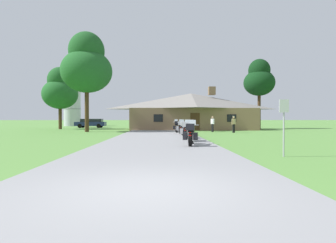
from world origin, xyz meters
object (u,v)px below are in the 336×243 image
object	(u,v)px
tree_right_of_lodge	(259,79)
metal_silo_distant	(72,107)
motorcycle_silver_farthest_in_row	(177,127)
motorcycle_orange_fifth_in_row	(181,128)
metal_signpost_roadside	(284,121)
bystander_tan_shirt_beside_signpost	(234,123)
tree_left_far	(60,90)
bystander_white_shirt_near_lodge	(213,123)
parked_navy_suv_far_left	(91,123)
tree_left_near	(87,65)
motorcycle_white_fourth_in_row	(183,129)
motorcycle_green_nearest_to_camera	(191,135)
motorcycle_silver_third_in_row	(186,130)
motorcycle_green_second_in_row	(190,132)

from	to	relation	value
tree_right_of_lodge	metal_silo_distant	xyz separation A→B (m)	(-31.15, 14.53, -3.35)
motorcycle_silver_farthest_in_row	motorcycle_orange_fifth_in_row	bearing A→B (deg)	-83.97
motorcycle_silver_farthest_in_row	metal_signpost_roadside	distance (m)	17.83
motorcycle_orange_fifth_in_row	tree_right_of_lodge	world-z (taller)	tree_right_of_lodge
bystander_tan_shirt_beside_signpost	tree_left_far	bearing A→B (deg)	-58.71
motorcycle_silver_farthest_in_row	bystander_white_shirt_near_lodge	world-z (taller)	bystander_white_shirt_near_lodge
parked_navy_suv_far_left	motorcycle_silver_farthest_in_row	bearing A→B (deg)	-142.47
motorcycle_silver_farthest_in_row	bystander_white_shirt_near_lodge	xyz separation A→B (m)	(3.97, 1.94, 0.32)
metal_signpost_roadside	tree_left_near	size ratio (longest dim) A/B	0.20
tree_right_of_lodge	tree_left_near	bearing A→B (deg)	-156.82
parked_navy_suv_far_left	motorcycle_white_fourth_in_row	bearing A→B (deg)	-149.55
motorcycle_green_nearest_to_camera	parked_navy_suv_far_left	distance (m)	32.07
tree_left_near	parked_navy_suv_far_left	bearing A→B (deg)	102.29
bystander_white_shirt_near_lodge	tree_left_near	distance (m)	14.88
motorcycle_orange_fifth_in_row	tree_right_of_lodge	bearing A→B (deg)	55.17
motorcycle_silver_third_in_row	metal_silo_distant	world-z (taller)	metal_silo_distant
motorcycle_silver_third_in_row	motorcycle_white_fourth_in_row	distance (m)	3.13
motorcycle_green_second_in_row	parked_navy_suv_far_left	world-z (taller)	parked_navy_suv_far_left
motorcycle_silver_third_in_row	metal_signpost_roadside	world-z (taller)	metal_signpost_roadside
metal_signpost_roadside	metal_silo_distant	distance (m)	49.05
tree_left_far	motorcycle_green_nearest_to_camera	bearing A→B (deg)	-57.60
motorcycle_green_nearest_to_camera	tree_left_near	world-z (taller)	tree_left_near
motorcycle_green_second_in_row	tree_left_near	bearing A→B (deg)	133.82
motorcycle_orange_fifth_in_row	parked_navy_suv_far_left	xyz separation A→B (m)	(-12.71, 18.36, 0.17)
bystander_white_shirt_near_lodge	metal_signpost_roadside	size ratio (longest dim) A/B	0.78
metal_silo_distant	parked_navy_suv_far_left	xyz separation A→B (m)	(6.21, -10.48, -2.92)
motorcycle_green_second_in_row	metal_silo_distant	world-z (taller)	metal_silo_distant
motorcycle_green_second_in_row	motorcycle_orange_fifth_in_row	xyz separation A→B (m)	(-0.01, 8.41, -0.01)
tree_left_far	bystander_white_shirt_near_lodge	bearing A→B (deg)	-23.70
motorcycle_silver_third_in_row	bystander_white_shirt_near_lodge	world-z (taller)	bystander_white_shirt_near_lodge
bystander_white_shirt_near_lodge	bystander_tan_shirt_beside_signpost	world-z (taller)	bystander_tan_shirt_beside_signpost
tree_left_near	parked_navy_suv_far_left	xyz separation A→B (m)	(-2.93, 13.47, -6.38)
motorcycle_silver_farthest_in_row	tree_left_far	world-z (taller)	tree_left_far
motorcycle_green_nearest_to_camera	motorcycle_silver_third_in_row	xyz separation A→B (m)	(0.20, 5.32, 0.00)
metal_silo_distant	parked_navy_suv_far_left	bearing A→B (deg)	-59.37
parked_navy_suv_far_left	metal_silo_distant	bearing A→B (deg)	30.01
bystander_white_shirt_near_lodge	tree_right_of_lodge	xyz separation A→B (m)	(8.51, 9.89, 6.11)
motorcycle_silver_farthest_in_row	metal_silo_distant	world-z (taller)	metal_silo_distant
motorcycle_orange_fifth_in_row	motorcycle_silver_farthest_in_row	xyz separation A→B (m)	(-0.24, 2.49, 0.00)
tree_left_far	motorcycle_white_fourth_in_row	bearing A→B (deg)	-45.19
motorcycle_green_second_in_row	metal_signpost_roadside	distance (m)	7.26
motorcycle_orange_fifth_in_row	tree_right_of_lodge	xyz separation A→B (m)	(12.24, 14.31, 6.43)
motorcycle_green_nearest_to_camera	motorcycle_silver_third_in_row	world-z (taller)	same
motorcycle_white_fourth_in_row	bystander_tan_shirt_beside_signpost	bearing A→B (deg)	44.66
tree_left_near	motorcycle_silver_third_in_row	bearing A→B (deg)	-47.78
tree_left_far	motorcycle_orange_fifth_in_row	bearing A→B (deg)	-39.70
motorcycle_green_nearest_to_camera	bystander_white_shirt_near_lodge	world-z (taller)	bystander_white_shirt_near_lodge
motorcycle_silver_third_in_row	metal_signpost_roadside	xyz separation A→B (m)	(2.85, -9.20, 0.74)
motorcycle_green_second_in_row	bystander_tan_shirt_beside_signpost	bearing A→B (deg)	70.99
motorcycle_white_fourth_in_row	tree_left_near	distance (m)	14.02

